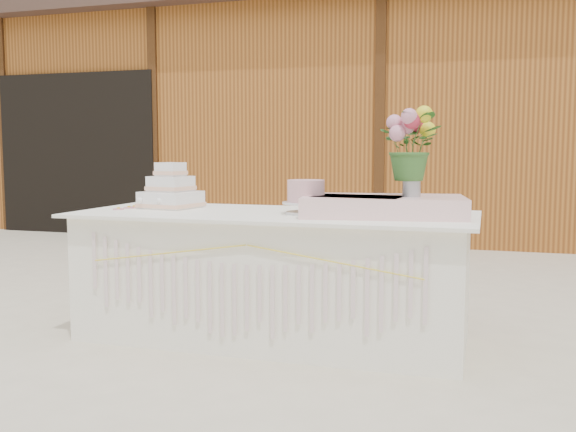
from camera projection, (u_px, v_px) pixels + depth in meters
name	position (u px, v px, depth m)	size (l,w,h in m)	color
ground	(274.00, 337.00, 3.94)	(80.00, 80.00, 0.00)	beige
barn	(401.00, 115.00, 9.47)	(12.60, 4.60, 3.30)	#A25E22
cake_table	(273.00, 275.00, 3.90)	(2.40, 1.00, 0.77)	white
wedding_cake	(171.00, 193.00, 4.17)	(0.38, 0.38, 0.30)	white
pink_cake_stand	(306.00, 195.00, 3.76)	(0.28, 0.28, 0.20)	silver
satin_runner	(383.00, 206.00, 3.65)	(0.91, 0.52, 0.11)	beige
flower_vase	(412.00, 184.00, 3.59)	(0.10, 0.10, 0.14)	#BAB9BF
bouquet	(412.00, 138.00, 3.56)	(0.34, 0.29, 0.38)	#336227
loose_flowers	(134.00, 207.00, 4.17)	(0.14, 0.33, 0.02)	pink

